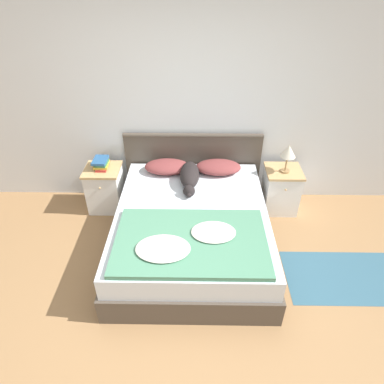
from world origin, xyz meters
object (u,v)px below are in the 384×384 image
Objects in this scene: nightstand_left at (105,188)px; bed at (192,230)px; dog at (190,176)px; pillow_left at (167,167)px; pillow_right at (218,167)px; table_lamp at (288,152)px; book_stack at (101,163)px; nightstand_right at (281,190)px.

bed is at bearing -33.91° from nightstand_left.
pillow_left is at bearing 139.58° from dog.
table_lamp reaches higher than pillow_right.
dog is at bearing -145.48° from pillow_right.
book_stack is at bearing 178.59° from table_lamp.
nightstand_right is 1.20m from dog.
book_stack reaches higher than pillow_right.
pillow_left is 1.56× the size of table_lamp.
pillow_left is at bearing 112.05° from bed.
table_lamp reaches higher than book_stack.
pillow_right is at bearing 178.40° from nightstand_right.
book_stack is (-1.07, 0.24, 0.02)m from dog.
bed is 3.40× the size of nightstand_right.
book_stack is (-0.00, 0.03, 0.35)m from nightstand_left.
pillow_right reaches higher than nightstand_left.
table_lamp is (1.14, 0.18, 0.22)m from dog.
book_stack is (-0.80, 0.00, 0.04)m from pillow_left.
table_lamp is at bearing -1.41° from book_stack.
pillow_right is 0.42m from dog.
nightstand_left is at bearing -179.10° from pillow_right.
pillow_right is at bearing 176.30° from table_lamp.
dog reaches higher than pillow_right.
book_stack is (-2.21, 0.03, 0.35)m from nightstand_right.
table_lamp is (1.11, 0.71, 0.58)m from bed.
dog is at bearing -11.26° from nightstand_left.
book_stack reaches higher than bed.
nightstand_left is 2.46× the size of book_stack.
nightstand_left is (-1.11, 0.74, 0.03)m from bed.
pillow_right is at bearing 0.90° from nightstand_left.
dog reaches higher than bed.
nightstand_right is 2.46× the size of book_stack.
bed is 3.60× the size of pillow_right.
bed is at bearing -67.95° from pillow_left.
pillow_left is 0.62m from pillow_right.
nightstand_left and nightstand_right have the same top height.
pillow_left is 1.44m from table_lamp.
nightstand_right is at bearing -0.90° from pillow_left.
pillow_left is at bearing 177.92° from table_lamp.
table_lamp is at bearing 32.86° from bed.
nightstand_left is 1.45m from pillow_right.
nightstand_left is 0.85m from pillow_left.
pillow_left reaches higher than nightstand_right.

